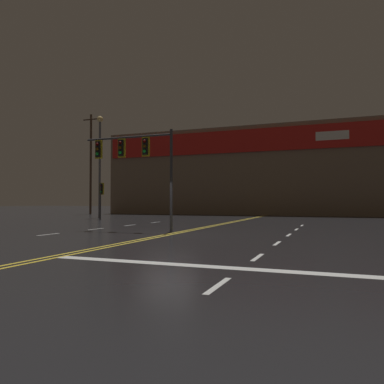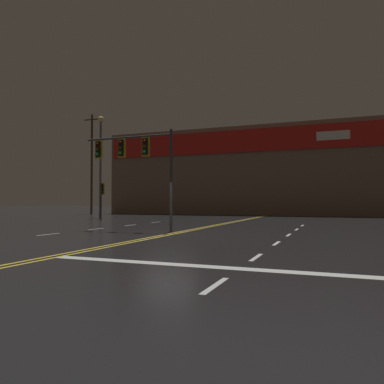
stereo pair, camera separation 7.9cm
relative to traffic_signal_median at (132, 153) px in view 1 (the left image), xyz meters
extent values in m
plane|color=black|center=(2.67, -1.45, -3.97)|extent=(200.00, 200.00, 0.00)
cube|color=gold|center=(2.52, -1.45, -3.96)|extent=(0.12, 60.00, 0.01)
cube|color=gold|center=(2.82, -1.45, -3.96)|extent=(0.12, 60.00, 0.01)
cube|color=silver|center=(-2.43, -3.25, -3.96)|extent=(0.12, 1.40, 0.01)
cube|color=silver|center=(-2.43, 0.35, -3.96)|extent=(0.12, 1.40, 0.01)
cube|color=silver|center=(-2.43, 3.95, -3.96)|extent=(0.12, 1.40, 0.01)
cube|color=silver|center=(-2.43, 7.55, -3.96)|extent=(0.12, 1.40, 0.01)
cube|color=silver|center=(7.77, -10.45, -3.96)|extent=(0.12, 1.40, 0.01)
cube|color=silver|center=(7.77, -6.85, -3.96)|extent=(0.12, 1.40, 0.01)
cube|color=silver|center=(7.77, -3.25, -3.96)|extent=(0.12, 1.40, 0.01)
cube|color=silver|center=(7.77, 0.35, -3.96)|extent=(0.12, 1.40, 0.01)
cube|color=silver|center=(7.77, 3.95, -3.96)|extent=(0.12, 1.40, 0.01)
cube|color=silver|center=(7.77, 7.55, -3.96)|extent=(0.12, 1.40, 0.01)
cube|color=silver|center=(7.77, -8.67, -3.96)|extent=(9.80, 0.40, 0.01)
cylinder|color=#38383D|center=(2.19, 0.01, -1.43)|extent=(0.14, 0.14, 5.07)
cylinder|color=#38383D|center=(-0.29, 0.01, 0.85)|extent=(4.94, 0.10, 0.10)
cube|color=black|center=(0.77, 0.01, 0.31)|extent=(0.28, 0.24, 0.84)
cube|color=gold|center=(0.77, 0.01, 0.31)|extent=(0.42, 0.08, 0.99)
sphere|color=#500705|center=(0.77, -0.14, 0.57)|extent=(0.17, 0.17, 0.17)
sphere|color=#543707|center=(0.77, -0.14, 0.31)|extent=(0.17, 0.17, 0.17)
sphere|color=green|center=(0.77, -0.14, 0.06)|extent=(0.17, 0.17, 0.17)
cube|color=black|center=(-0.64, 0.01, 0.31)|extent=(0.28, 0.24, 0.84)
cube|color=gold|center=(-0.64, 0.01, 0.31)|extent=(0.42, 0.08, 0.99)
sphere|color=#500705|center=(-0.64, -0.14, 0.57)|extent=(0.17, 0.17, 0.17)
sphere|color=#543707|center=(-0.64, -0.14, 0.31)|extent=(0.17, 0.17, 0.17)
sphere|color=green|center=(-0.64, -0.14, 0.06)|extent=(0.17, 0.17, 0.17)
cube|color=black|center=(-2.05, 0.01, 0.31)|extent=(0.28, 0.24, 0.84)
cube|color=gold|center=(-2.05, 0.01, 0.31)|extent=(0.42, 0.08, 0.99)
sphere|color=#500705|center=(-2.05, -0.14, 0.57)|extent=(0.17, 0.17, 0.17)
sphere|color=#543707|center=(-2.05, -0.14, 0.31)|extent=(0.17, 0.17, 0.17)
sphere|color=green|center=(-2.05, -0.14, 0.06)|extent=(0.17, 0.17, 0.17)
cylinder|color=#38383D|center=(-8.65, 9.71, -2.44)|extent=(0.13, 0.13, 3.06)
cube|color=black|center=(-8.65, 9.89, -1.38)|extent=(0.28, 0.24, 0.84)
cube|color=gold|center=(-8.65, 9.89, -1.38)|extent=(0.42, 0.08, 0.99)
sphere|color=#500705|center=(-8.65, 9.73, -1.13)|extent=(0.17, 0.17, 0.17)
sphere|color=#543707|center=(-8.65, 9.73, -1.38)|extent=(0.17, 0.17, 0.17)
sphere|color=green|center=(-8.65, 9.73, -1.63)|extent=(0.17, 0.17, 0.17)
cylinder|color=#59595E|center=(-10.67, 12.49, 0.55)|extent=(0.20, 0.20, 9.03)
sphere|color=#F9D17A|center=(-10.67, 12.49, 5.23)|extent=(0.56, 0.56, 0.56)
cube|color=#7A6651|center=(2.67, 28.81, 1.03)|extent=(39.13, 10.00, 9.99)
cube|color=red|center=(2.67, 23.71, 4.27)|extent=(38.35, 0.20, 2.50)
cube|color=white|center=(9.52, 23.66, 4.27)|extent=(3.20, 0.16, 0.90)
cylinder|color=#4C3828|center=(-17.89, 21.01, 2.09)|extent=(0.26, 0.26, 12.11)
cube|color=#4C3828|center=(-17.89, 21.01, 7.55)|extent=(2.20, 0.12, 0.12)
camera|label=1|loc=(9.71, -16.79, -2.50)|focal=35.00mm
camera|label=2|loc=(9.78, -16.76, -2.50)|focal=35.00mm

